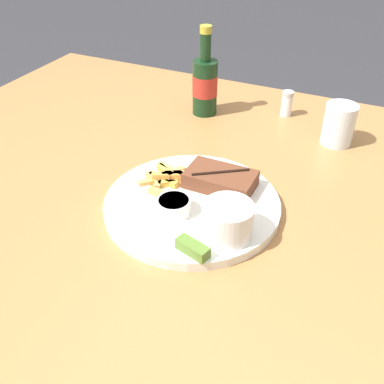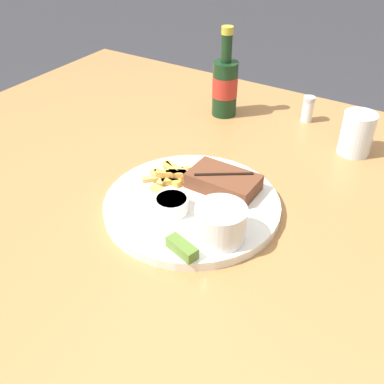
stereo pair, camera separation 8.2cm
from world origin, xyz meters
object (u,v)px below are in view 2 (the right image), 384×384
object	(u,v)px
beer_bottle	(225,85)
drinking_glass	(357,134)
dipping_sauce_cup	(172,204)
fork_utensil	(153,186)
pickle_spear	(182,248)
steak_portion	(224,181)
coleslaw_cup	(221,221)
dinner_plate	(192,205)
salt_shaker	(308,109)

from	to	relation	value
beer_bottle	drinking_glass	bearing A→B (deg)	-2.98
dipping_sauce_cup	fork_utensil	xyz separation A→B (m)	(-0.07, 0.04, -0.01)
pickle_spear	beer_bottle	distance (m)	0.55
steak_portion	drinking_glass	xyz separation A→B (m)	(0.17, 0.30, 0.01)
dipping_sauce_cup	pickle_spear	bearing A→B (deg)	-47.35
steak_portion	dipping_sauce_cup	bearing A→B (deg)	-111.94
fork_utensil	beer_bottle	size ratio (longest dim) A/B	0.61
steak_portion	pickle_spear	size ratio (longest dim) A/B	2.14
pickle_spear	beer_bottle	world-z (taller)	beer_bottle
steak_portion	coleslaw_cup	size ratio (longest dim) A/B	1.54
coleslaw_cup	steak_portion	bearing A→B (deg)	116.64
pickle_spear	beer_bottle	xyz separation A→B (m)	(-0.20, 0.51, 0.05)
steak_portion	beer_bottle	bearing A→B (deg)	118.49
dipping_sauce_cup	fork_utensil	size ratio (longest dim) A/B	0.46
dinner_plate	coleslaw_cup	world-z (taller)	coleslaw_cup
drinking_glass	steak_portion	bearing A→B (deg)	-119.20
coleslaw_cup	dipping_sauce_cup	distance (m)	0.11
dinner_plate	fork_utensil	size ratio (longest dim) A/B	2.44
pickle_spear	dipping_sauce_cup	bearing A→B (deg)	132.65
coleslaw_cup	pickle_spear	xyz separation A→B (m)	(-0.03, -0.06, -0.02)
fork_utensil	beer_bottle	xyz separation A→B (m)	(-0.06, 0.39, 0.06)
dinner_plate	coleslaw_cup	bearing A→B (deg)	-33.06
steak_portion	dipping_sauce_cup	world-z (taller)	steak_portion
fork_utensil	dinner_plate	bearing A→B (deg)	0.00
dinner_plate	beer_bottle	size ratio (longest dim) A/B	1.48
steak_portion	pickle_spear	distance (m)	0.19
fork_utensil	beer_bottle	distance (m)	0.39
coleslaw_cup	salt_shaker	size ratio (longest dim) A/B	1.31
steak_portion	dipping_sauce_cup	distance (m)	0.12
beer_bottle	coleslaw_cup	bearing A→B (deg)	-62.03
drinking_glass	coleslaw_cup	bearing A→B (deg)	-103.69
fork_utensil	salt_shaker	xyz separation A→B (m)	(0.14, 0.46, 0.01)
dipping_sauce_cup	steak_portion	bearing A→B (deg)	68.06
dinner_plate	coleslaw_cup	xyz separation A→B (m)	(0.09, -0.06, 0.04)
pickle_spear	drinking_glass	world-z (taller)	drinking_glass
dipping_sauce_cup	salt_shaker	bearing A→B (deg)	82.24
steak_portion	pickle_spear	bearing A→B (deg)	-81.07
steak_portion	drinking_glass	size ratio (longest dim) A/B	1.39
coleslaw_cup	pickle_spear	distance (m)	0.08
fork_utensil	drinking_glass	size ratio (longest dim) A/B	1.42
coleslaw_cup	salt_shaker	bearing A→B (deg)	94.37
dipping_sauce_cup	salt_shaker	size ratio (longest dim) A/B	0.95
dinner_plate	dipping_sauce_cup	world-z (taller)	dipping_sauce_cup
fork_utensil	steak_portion	bearing A→B (deg)	28.75
fork_utensil	salt_shaker	size ratio (longest dim) A/B	2.07
steak_portion	pickle_spear	xyz separation A→B (m)	(0.03, -0.19, -0.01)
steak_portion	salt_shaker	xyz separation A→B (m)	(0.02, 0.39, -0.00)
beer_bottle	salt_shaker	distance (m)	0.21
steak_portion	fork_utensil	bearing A→B (deg)	-149.52
dinner_plate	fork_utensil	world-z (taller)	fork_utensil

